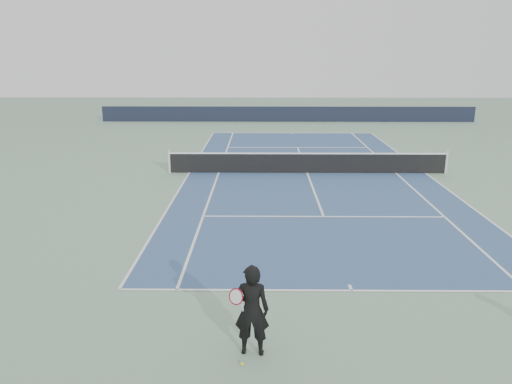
{
  "coord_description": "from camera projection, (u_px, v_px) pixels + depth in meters",
  "views": [
    {
      "loc": [
        -2.13,
        -22.55,
        5.41
      ],
      "look_at": [
        -2.3,
        -7.2,
        1.1
      ],
      "focal_mm": 35.0,
      "sensor_mm": 36.0,
      "label": 1
    }
  ],
  "objects": [
    {
      "name": "ground",
      "position": [
        307.0,
        173.0,
        23.15
      ],
      "size": [
        80.0,
        80.0,
        0.0
      ],
      "primitive_type": "plane",
      "color": "gray"
    },
    {
      "name": "court_surface",
      "position": [
        307.0,
        173.0,
        23.15
      ],
      "size": [
        10.97,
        23.77,
        0.01
      ],
      "primitive_type": "cube",
      "color": "#324F78",
      "rests_on": "ground"
    },
    {
      "name": "tennis_net",
      "position": [
        307.0,
        162.0,
        23.02
      ],
      "size": [
        12.9,
        0.1,
        1.07
      ],
      "color": "silver",
      "rests_on": "ground"
    },
    {
      "name": "windscreen_far",
      "position": [
        288.0,
        114.0,
        40.21
      ],
      "size": [
        30.0,
        0.25,
        1.2
      ],
      "primitive_type": "cube",
      "color": "black",
      "rests_on": "ground"
    },
    {
      "name": "tennis_player",
      "position": [
        252.0,
        310.0,
        9.08
      ],
      "size": [
        0.8,
        0.53,
        1.77
      ],
      "color": "black",
      "rests_on": "ground"
    },
    {
      "name": "tennis_ball",
      "position": [
        242.0,
        364.0,
        8.92
      ],
      "size": [
        0.06,
        0.06,
        0.06
      ],
      "primitive_type": "sphere",
      "color": "#D6E72F",
      "rests_on": "ground"
    }
  ]
}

